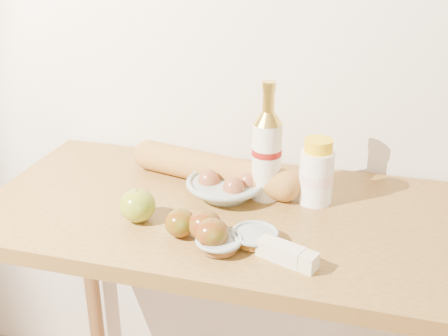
{
  "coord_description": "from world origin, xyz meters",
  "views": [
    {
      "loc": [
        0.32,
        0.03,
        1.55
      ],
      "look_at": [
        0.0,
        1.15,
        1.02
      ],
      "focal_mm": 45.0,
      "sensor_mm": 36.0,
      "label": 1
    }
  ],
  "objects_px": {
    "cream_bottle": "(316,173)",
    "baguette": "(213,169)",
    "egg_bowl": "(226,185)",
    "table": "(227,251)",
    "bourbon_bottle": "(267,152)"
  },
  "relations": [
    {
      "from": "table",
      "to": "baguette",
      "type": "relative_size",
      "value": 2.43
    },
    {
      "from": "cream_bottle",
      "to": "egg_bowl",
      "type": "height_order",
      "value": "cream_bottle"
    },
    {
      "from": "table",
      "to": "baguette",
      "type": "xyz_separation_m",
      "value": [
        -0.07,
        0.12,
        0.16
      ]
    },
    {
      "from": "egg_bowl",
      "to": "bourbon_bottle",
      "type": "bearing_deg",
      "value": 11.32
    },
    {
      "from": "table",
      "to": "bourbon_bottle",
      "type": "distance_m",
      "value": 0.27
    },
    {
      "from": "baguette",
      "to": "cream_bottle",
      "type": "bearing_deg",
      "value": 6.1
    },
    {
      "from": "table",
      "to": "cream_bottle",
      "type": "distance_m",
      "value": 0.3
    },
    {
      "from": "bourbon_bottle",
      "to": "cream_bottle",
      "type": "bearing_deg",
      "value": 8.04
    },
    {
      "from": "egg_bowl",
      "to": "cream_bottle",
      "type": "bearing_deg",
      "value": 7.38
    },
    {
      "from": "egg_bowl",
      "to": "baguette",
      "type": "xyz_separation_m",
      "value": [
        -0.05,
        0.06,
        0.01
      ]
    },
    {
      "from": "cream_bottle",
      "to": "baguette",
      "type": "distance_m",
      "value": 0.28
    },
    {
      "from": "bourbon_bottle",
      "to": "baguette",
      "type": "height_order",
      "value": "bourbon_bottle"
    },
    {
      "from": "cream_bottle",
      "to": "baguette",
      "type": "bearing_deg",
      "value": 160.35
    },
    {
      "from": "cream_bottle",
      "to": "baguette",
      "type": "relative_size",
      "value": 0.33
    },
    {
      "from": "table",
      "to": "bourbon_bottle",
      "type": "relative_size",
      "value": 4.03
    }
  ]
}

